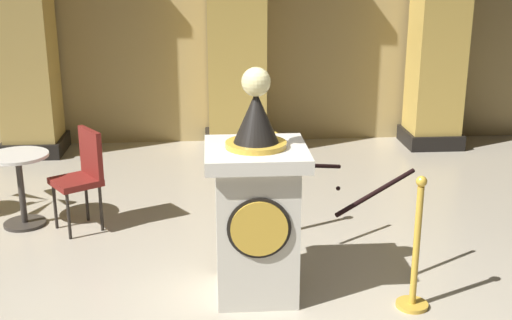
# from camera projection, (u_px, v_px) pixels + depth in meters

# --- Properties ---
(back_wall) EXTENTS (11.67, 0.16, 3.84)m
(back_wall) POSITION_uv_depth(u_px,v_px,m) (234.00, 1.00, 8.86)
(back_wall) COLOR tan
(back_wall) RESTS_ON ground_plane
(pedestal_clock) EXTENTS (0.75, 0.75, 1.76)m
(pedestal_clock) POSITION_uv_depth(u_px,v_px,m) (256.00, 208.00, 4.93)
(pedestal_clock) COLOR beige
(pedestal_clock) RESTS_ON ground_plane
(stanchion_near) EXTENTS (0.24, 0.24, 1.03)m
(stanchion_near) POSITION_uv_depth(u_px,v_px,m) (415.00, 263.00, 4.83)
(stanchion_near) COLOR gold
(stanchion_near) RESTS_ON ground_plane
(stanchion_far) EXTENTS (0.24, 0.24, 1.00)m
(stanchion_far) POSITION_uv_depth(u_px,v_px,m) (274.00, 200.00, 6.09)
(stanchion_far) COLOR gold
(stanchion_far) RESTS_ON ground_plane
(velvet_rope) EXTENTS (1.17, 1.18, 0.22)m
(velvet_rope) POSITION_uv_depth(u_px,v_px,m) (339.00, 178.00, 5.33)
(velvet_rope) COLOR black
(column_left) EXTENTS (0.79, 0.79, 3.68)m
(column_left) POSITION_uv_depth(u_px,v_px,m) (22.00, 12.00, 8.23)
(column_left) COLOR black
(column_left) RESTS_ON ground_plane
(column_right) EXTENTS (0.76, 0.76, 3.68)m
(column_right) POSITION_uv_depth(u_px,v_px,m) (440.00, 9.00, 8.60)
(column_right) COLOR black
(column_right) RESTS_ON ground_plane
(column_centre_rear) EXTENTS (0.89, 0.89, 3.68)m
(column_centre_rear) POSITION_uv_depth(u_px,v_px,m) (236.00, 11.00, 8.42)
(column_centre_rear) COLOR black
(column_centre_rear) RESTS_ON ground_plane
(cafe_table) EXTENTS (0.57, 0.57, 0.72)m
(cafe_table) POSITION_uv_depth(u_px,v_px,m) (20.00, 180.00, 6.29)
(cafe_table) COLOR #332D28
(cafe_table) RESTS_ON ground_plane
(cafe_chair_red) EXTENTS (0.56, 0.56, 0.96)m
(cafe_chair_red) POSITION_uv_depth(u_px,v_px,m) (83.00, 171.00, 6.20)
(cafe_chair_red) COLOR black
(cafe_chair_red) RESTS_ON ground_plane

